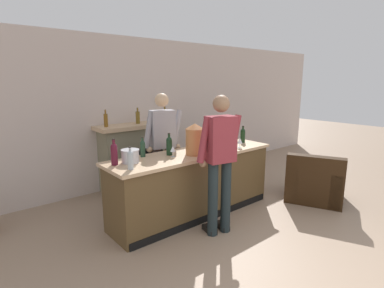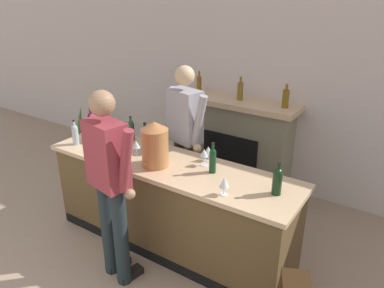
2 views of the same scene
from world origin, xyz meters
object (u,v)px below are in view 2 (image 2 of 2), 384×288
(fireplace_stone, at_px, (238,142))
(person_customer, at_px, (110,182))
(potted_plant_corner, at_px, (90,131))
(wine_bottle_cabernet_heavy, at_px, (146,138))
(wine_bottle_burgundy_dark, at_px, (75,134))
(ice_bucket_steel, at_px, (103,132))
(wine_bottle_port_short, at_px, (92,122))
(wine_bottle_rose_blush, at_px, (277,180))
(wine_bottle_merlot_tall, at_px, (131,129))
(wine_glass_by_dispenser, at_px, (136,145))
(copper_dispenser, at_px, (155,144))
(wine_bottle_riesling_slim, at_px, (213,159))
(wine_glass_back_row, at_px, (208,151))
(wine_glass_near_bucket, at_px, (204,154))
(wine_glass_mid_counter, at_px, (224,183))
(person_bartender, at_px, (185,138))

(fireplace_stone, xyz_separation_m, person_customer, (-0.09, -2.22, 0.39))
(potted_plant_corner, bearing_deg, wine_bottle_cabernet_heavy, -27.51)
(person_customer, height_order, wine_bottle_burgundy_dark, person_customer)
(ice_bucket_steel, xyz_separation_m, wine_bottle_port_short, (-0.20, 0.03, 0.06))
(wine_bottle_rose_blush, bearing_deg, fireplace_stone, 126.01)
(wine_bottle_merlot_tall, bearing_deg, wine_glass_by_dispenser, -41.32)
(wine_bottle_cabernet_heavy, relative_size, wine_glass_by_dispenser, 2.06)
(fireplace_stone, height_order, wine_bottle_rose_blush, fireplace_stone)
(wine_bottle_rose_blush, bearing_deg, ice_bucket_steel, 178.02)
(copper_dispenser, distance_m, wine_bottle_riesling_slim, 0.56)
(potted_plant_corner, height_order, ice_bucket_steel, ice_bucket_steel)
(wine_bottle_cabernet_heavy, xyz_separation_m, wine_glass_back_row, (0.65, 0.16, -0.04))
(ice_bucket_steel, xyz_separation_m, wine_bottle_cabernet_heavy, (0.61, 0.01, 0.06))
(wine_bottle_cabernet_heavy, relative_size, wine_bottle_burgundy_dark, 1.14)
(potted_plant_corner, relative_size, wine_bottle_port_short, 2.27)
(fireplace_stone, xyz_separation_m, copper_dispenser, (-0.04, -1.67, 0.56))
(wine_bottle_port_short, xyz_separation_m, wine_glass_back_row, (1.47, 0.14, -0.05))
(copper_dispenser, height_order, wine_glass_back_row, copper_dispenser)
(wine_bottle_burgundy_dark, height_order, wine_glass_near_bucket, wine_bottle_burgundy_dark)
(wine_glass_mid_counter, bearing_deg, person_customer, -153.39)
(person_bartender, xyz_separation_m, wine_glass_by_dispenser, (-0.22, -0.56, 0.07))
(person_customer, distance_m, ice_bucket_steel, 1.14)
(person_bartender, bearing_deg, copper_dispenser, -81.20)
(fireplace_stone, height_order, wine_glass_mid_counter, fireplace_stone)
(wine_bottle_rose_blush, height_order, wine_bottle_burgundy_dark, wine_bottle_rose_blush)
(person_customer, xyz_separation_m, wine_bottle_merlot_tall, (-0.57, 0.91, 0.07))
(wine_bottle_cabernet_heavy, bearing_deg, ice_bucket_steel, -179.22)
(wine_bottle_riesling_slim, height_order, wine_glass_back_row, wine_bottle_riesling_slim)
(copper_dispenser, relative_size, wine_bottle_cabernet_heavy, 1.41)
(wine_bottle_cabernet_heavy, relative_size, wine_glass_near_bucket, 1.86)
(copper_dispenser, xyz_separation_m, wine_bottle_riesling_slim, (0.53, 0.17, -0.09))
(potted_plant_corner, xyz_separation_m, wine_bottle_cabernet_heavy, (2.19, -1.14, 0.75))
(fireplace_stone, bearing_deg, wine_bottle_burgundy_dark, -121.93)
(wine_bottle_cabernet_heavy, bearing_deg, wine_bottle_riesling_slim, -2.36)
(person_customer, bearing_deg, wine_bottle_burgundy_dark, 153.98)
(wine_bottle_burgundy_dark, bearing_deg, wine_glass_by_dispenser, 12.04)
(wine_bottle_rose_blush, distance_m, wine_bottle_riesling_slim, 0.64)
(copper_dispenser, xyz_separation_m, ice_bucket_steel, (-0.90, 0.20, -0.14))
(wine_bottle_riesling_slim, bearing_deg, person_customer, -128.56)
(wine_bottle_cabernet_heavy, bearing_deg, wine_glass_near_bucket, 3.94)
(copper_dispenser, bearing_deg, wine_glass_mid_counter, -8.49)
(wine_glass_back_row, bearing_deg, fireplace_stone, 103.86)
(wine_bottle_cabernet_heavy, xyz_separation_m, wine_glass_near_bucket, (0.68, 0.05, -0.02))
(person_customer, height_order, wine_glass_mid_counter, person_customer)
(potted_plant_corner, xyz_separation_m, wine_bottle_port_short, (1.38, -1.12, 0.76))
(copper_dispenser, bearing_deg, fireplace_stone, 88.58)
(wine_bottle_merlot_tall, xyz_separation_m, wine_glass_back_row, (0.99, 0.01, -0.02))
(fireplace_stone, distance_m, wine_bottle_merlot_tall, 1.54)
(ice_bucket_steel, relative_size, wine_bottle_rose_blush, 0.82)
(person_customer, distance_m, wine_bottle_rose_blush, 1.40)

